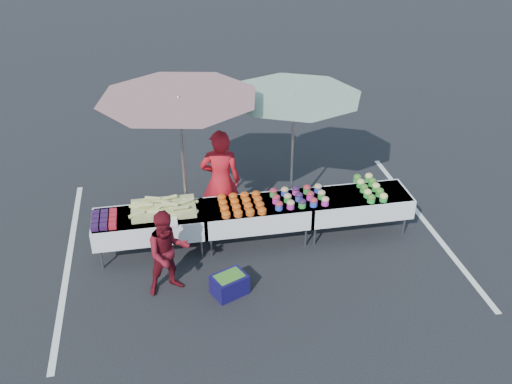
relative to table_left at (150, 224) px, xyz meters
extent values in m
plane|color=black|center=(1.80, 0.00, -0.58)|extent=(80.00, 80.00, 0.00)
cube|color=silver|center=(-1.40, 0.00, -0.58)|extent=(0.10, 5.00, 0.00)
cube|color=silver|center=(5.00, 0.00, -0.58)|extent=(0.10, 5.00, 0.00)
cube|color=white|center=(0.00, 0.00, 0.15)|extent=(1.80, 0.75, 0.04)
cube|color=white|center=(0.00, 0.00, -0.01)|extent=(1.86, 0.81, 0.36)
cylinder|color=slate|center=(-0.82, -0.29, -0.39)|extent=(0.04, 0.04, 0.39)
cylinder|color=slate|center=(-0.82, 0.29, -0.39)|extent=(0.04, 0.04, 0.39)
cylinder|color=slate|center=(0.82, -0.29, -0.39)|extent=(0.04, 0.04, 0.39)
cylinder|color=slate|center=(0.82, 0.29, -0.39)|extent=(0.04, 0.04, 0.39)
cube|color=white|center=(1.80, 0.00, 0.15)|extent=(1.80, 0.75, 0.04)
cube|color=white|center=(1.80, 0.00, -0.01)|extent=(1.86, 0.81, 0.36)
cylinder|color=slate|center=(0.98, -0.29, -0.39)|extent=(0.04, 0.04, 0.39)
cylinder|color=slate|center=(0.98, 0.29, -0.39)|extent=(0.04, 0.04, 0.39)
cylinder|color=slate|center=(2.62, -0.29, -0.39)|extent=(0.04, 0.04, 0.39)
cylinder|color=slate|center=(2.62, 0.29, -0.39)|extent=(0.04, 0.04, 0.39)
cube|color=white|center=(3.60, 0.00, 0.15)|extent=(1.80, 0.75, 0.04)
cube|color=white|center=(3.60, 0.00, -0.01)|extent=(1.86, 0.81, 0.36)
cylinder|color=slate|center=(2.78, -0.29, -0.39)|extent=(0.04, 0.04, 0.39)
cylinder|color=slate|center=(2.78, 0.29, -0.39)|extent=(0.04, 0.04, 0.39)
cylinder|color=slate|center=(4.42, -0.29, -0.39)|extent=(0.04, 0.04, 0.39)
cylinder|color=slate|center=(4.42, 0.29, -0.39)|extent=(0.04, 0.04, 0.39)
cube|color=black|center=(-0.85, -0.27, 0.21)|extent=(0.12, 0.12, 0.08)
cube|color=black|center=(-0.85, -0.13, 0.21)|extent=(0.12, 0.12, 0.08)
cube|color=black|center=(-0.85, 0.01, 0.21)|extent=(0.12, 0.12, 0.08)
cube|color=black|center=(-0.85, 0.15, 0.21)|extent=(0.12, 0.12, 0.08)
cube|color=black|center=(-0.71, -0.27, 0.21)|extent=(0.12, 0.12, 0.08)
cube|color=black|center=(-0.71, -0.13, 0.21)|extent=(0.12, 0.12, 0.08)
cube|color=black|center=(-0.71, 0.01, 0.21)|extent=(0.12, 0.12, 0.08)
cube|color=black|center=(-0.71, 0.15, 0.21)|extent=(0.12, 0.12, 0.08)
cube|color=maroon|center=(-0.57, -0.27, 0.21)|extent=(0.12, 0.12, 0.08)
cube|color=maroon|center=(-0.57, -0.13, 0.21)|extent=(0.12, 0.12, 0.08)
cube|color=maroon|center=(-0.57, 0.01, 0.21)|extent=(0.12, 0.12, 0.08)
cube|color=maroon|center=(-0.57, 0.15, 0.21)|extent=(0.12, 0.12, 0.08)
cube|color=#9FB05A|center=(0.25, 0.05, 0.24)|extent=(1.05, 0.55, 0.14)
cylinder|color=#9FB05A|center=(0.55, 0.20, 0.27)|extent=(0.27, 0.09, 0.10)
cylinder|color=#9FB05A|center=(-0.13, 0.10, 0.34)|extent=(0.27, 0.14, 0.07)
cylinder|color=#9FB05A|center=(0.36, -0.06, 0.38)|extent=(0.27, 0.14, 0.09)
cylinder|color=#9FB05A|center=(-0.17, 0.08, 0.28)|extent=(0.27, 0.15, 0.10)
cylinder|color=#9FB05A|center=(0.07, -0.01, 0.33)|extent=(0.27, 0.15, 0.08)
cylinder|color=#9FB05A|center=(0.21, 0.09, 0.36)|extent=(0.27, 0.10, 0.10)
cylinder|color=#9FB05A|center=(0.21, -0.03, 0.36)|extent=(0.27, 0.07, 0.08)
cylinder|color=#9FB05A|center=(0.12, -0.13, 0.31)|extent=(0.27, 0.14, 0.09)
cylinder|color=#9FB05A|center=(0.09, 0.25, 0.34)|extent=(0.27, 0.12, 0.08)
cylinder|color=#9FB05A|center=(0.71, 0.14, 0.29)|extent=(0.27, 0.16, 0.08)
cylinder|color=#9FB05A|center=(-0.06, 0.01, 0.34)|extent=(0.27, 0.11, 0.07)
cylinder|color=#9FB05A|center=(0.16, -0.18, 0.27)|extent=(0.27, 0.10, 0.07)
cylinder|color=#9FB05A|center=(0.36, 0.19, 0.35)|extent=(0.27, 0.12, 0.08)
cylinder|color=#9FB05A|center=(-0.18, -0.17, 0.31)|extent=(0.27, 0.15, 0.08)
cylinder|color=#9FB05A|center=(-0.09, 0.09, 0.36)|extent=(0.27, 0.10, 0.08)
cylinder|color=#9FB05A|center=(0.46, 0.00, 0.32)|extent=(0.27, 0.16, 0.10)
cylinder|color=#9FB05A|center=(-0.03, -0.02, 0.38)|extent=(0.27, 0.12, 0.09)
cylinder|color=#9FB05A|center=(0.52, -0.18, 0.37)|extent=(0.27, 0.09, 0.07)
cylinder|color=#9FB05A|center=(0.58, -0.15, 0.30)|extent=(0.27, 0.10, 0.09)
cylinder|color=#9FB05A|center=(0.50, -0.09, 0.28)|extent=(0.27, 0.12, 0.09)
cylinder|color=#9FB05A|center=(0.35, 0.28, 0.27)|extent=(0.27, 0.10, 0.08)
cylinder|color=#9FB05A|center=(0.63, 0.03, 0.34)|extent=(0.27, 0.14, 0.10)
cylinder|color=#9FB05A|center=(0.56, 0.25, 0.27)|extent=(0.27, 0.12, 0.07)
cylinder|color=#9FB05A|center=(0.50, 0.23, 0.27)|extent=(0.27, 0.07, 0.10)
cylinder|color=#9FB05A|center=(0.67, -0.19, 0.27)|extent=(0.27, 0.09, 0.10)
cube|color=white|center=(0.30, -0.30, 0.19)|extent=(0.30, 0.25, 0.05)
cylinder|color=#CA5016|center=(1.25, -0.28, 0.19)|extent=(0.15, 0.15, 0.05)
ellipsoid|color=#D4530C|center=(1.25, -0.28, 0.23)|extent=(0.15, 0.15, 0.08)
cylinder|color=#CA5016|center=(1.25, -0.10, 0.19)|extent=(0.15, 0.15, 0.05)
ellipsoid|color=#D4530C|center=(1.25, -0.10, 0.23)|extent=(0.15, 0.15, 0.08)
cylinder|color=#CA5016|center=(1.25, 0.08, 0.19)|extent=(0.15, 0.15, 0.05)
ellipsoid|color=#D4530C|center=(1.25, 0.08, 0.23)|extent=(0.15, 0.15, 0.08)
cylinder|color=#CA5016|center=(1.25, 0.26, 0.19)|extent=(0.15, 0.15, 0.05)
ellipsoid|color=#D4530C|center=(1.25, 0.26, 0.23)|extent=(0.15, 0.15, 0.08)
cylinder|color=#CA5016|center=(1.45, -0.28, 0.19)|extent=(0.15, 0.15, 0.05)
ellipsoid|color=#D4530C|center=(1.45, -0.28, 0.23)|extent=(0.15, 0.15, 0.08)
cylinder|color=#CA5016|center=(1.45, -0.10, 0.19)|extent=(0.15, 0.15, 0.05)
ellipsoid|color=#D4530C|center=(1.45, -0.10, 0.23)|extent=(0.15, 0.15, 0.08)
cylinder|color=#CA5016|center=(1.45, 0.08, 0.19)|extent=(0.15, 0.15, 0.05)
ellipsoid|color=#D4530C|center=(1.45, 0.08, 0.23)|extent=(0.15, 0.15, 0.08)
cylinder|color=#CA5016|center=(1.45, 0.26, 0.19)|extent=(0.15, 0.15, 0.05)
ellipsoid|color=#D4530C|center=(1.45, 0.26, 0.23)|extent=(0.15, 0.15, 0.08)
cylinder|color=#CA5016|center=(1.65, -0.28, 0.19)|extent=(0.15, 0.15, 0.05)
ellipsoid|color=#D4530C|center=(1.65, -0.28, 0.23)|extent=(0.15, 0.15, 0.08)
cylinder|color=#CA5016|center=(1.65, -0.10, 0.19)|extent=(0.15, 0.15, 0.05)
ellipsoid|color=#D4530C|center=(1.65, -0.10, 0.23)|extent=(0.15, 0.15, 0.08)
cylinder|color=#CA5016|center=(1.65, 0.08, 0.19)|extent=(0.15, 0.15, 0.05)
ellipsoid|color=#D4530C|center=(1.65, 0.08, 0.23)|extent=(0.15, 0.15, 0.08)
cylinder|color=#CA5016|center=(1.65, 0.26, 0.19)|extent=(0.15, 0.15, 0.05)
ellipsoid|color=#D4530C|center=(1.65, 0.26, 0.23)|extent=(0.15, 0.15, 0.08)
cylinder|color=#CA5016|center=(1.85, -0.28, 0.19)|extent=(0.15, 0.15, 0.05)
ellipsoid|color=#D4530C|center=(1.85, -0.28, 0.23)|extent=(0.15, 0.15, 0.08)
cylinder|color=#CA5016|center=(1.85, -0.10, 0.19)|extent=(0.15, 0.15, 0.05)
ellipsoid|color=#D4530C|center=(1.85, -0.10, 0.23)|extent=(0.15, 0.15, 0.08)
cylinder|color=#CA5016|center=(1.85, 0.08, 0.19)|extent=(0.15, 0.15, 0.05)
ellipsoid|color=#D4530C|center=(1.85, 0.08, 0.23)|extent=(0.15, 0.15, 0.08)
cylinder|color=#CA5016|center=(1.85, 0.26, 0.19)|extent=(0.15, 0.15, 0.05)
ellipsoid|color=#D4530C|center=(1.85, 0.26, 0.23)|extent=(0.15, 0.15, 0.08)
cylinder|color=blue|center=(2.15, -0.22, 0.22)|extent=(0.13, 0.13, 0.10)
ellipsoid|color=maroon|center=(2.15, -0.22, 0.28)|extent=(0.14, 0.14, 0.10)
cylinder|color=#C82B9F|center=(2.15, 0.00, 0.22)|extent=(0.13, 0.13, 0.10)
ellipsoid|color=maroon|center=(2.15, 0.00, 0.28)|extent=(0.14, 0.14, 0.10)
cylinder|color=green|center=(2.15, 0.22, 0.22)|extent=(0.13, 0.13, 0.10)
ellipsoid|color=maroon|center=(2.15, 0.22, 0.28)|extent=(0.14, 0.14, 0.10)
cylinder|color=#C82B9F|center=(2.35, -0.22, 0.22)|extent=(0.13, 0.13, 0.10)
ellipsoid|color=tan|center=(2.35, -0.22, 0.28)|extent=(0.14, 0.14, 0.10)
cylinder|color=green|center=(2.35, 0.00, 0.22)|extent=(0.13, 0.13, 0.10)
ellipsoid|color=tan|center=(2.35, 0.00, 0.28)|extent=(0.14, 0.14, 0.10)
cylinder|color=blue|center=(2.35, 0.22, 0.22)|extent=(0.13, 0.13, 0.10)
ellipsoid|color=tan|center=(2.35, 0.22, 0.28)|extent=(0.14, 0.14, 0.10)
cylinder|color=green|center=(2.55, -0.22, 0.22)|extent=(0.13, 0.13, 0.10)
ellipsoid|color=#29122E|center=(2.55, -0.22, 0.28)|extent=(0.14, 0.14, 0.10)
cylinder|color=blue|center=(2.55, 0.00, 0.22)|extent=(0.13, 0.13, 0.10)
ellipsoid|color=#29122E|center=(2.55, 0.00, 0.28)|extent=(0.14, 0.14, 0.10)
cylinder|color=#C82B9F|center=(2.55, 0.22, 0.22)|extent=(0.13, 0.13, 0.10)
ellipsoid|color=#29122E|center=(2.55, 0.22, 0.28)|extent=(0.14, 0.14, 0.10)
cylinder|color=blue|center=(2.75, -0.22, 0.22)|extent=(0.13, 0.13, 0.10)
ellipsoid|color=maroon|center=(2.75, -0.22, 0.28)|extent=(0.14, 0.14, 0.10)
cylinder|color=#C82B9F|center=(2.75, 0.00, 0.22)|extent=(0.13, 0.13, 0.10)
ellipsoid|color=maroon|center=(2.75, 0.00, 0.28)|extent=(0.14, 0.14, 0.10)
cylinder|color=green|center=(2.75, 0.22, 0.22)|extent=(0.13, 0.13, 0.10)
ellipsoid|color=maroon|center=(2.75, 0.22, 0.28)|extent=(0.14, 0.14, 0.10)
cylinder|color=#C82B9F|center=(2.95, -0.22, 0.22)|extent=(0.13, 0.13, 0.10)
ellipsoid|color=tan|center=(2.95, -0.22, 0.28)|extent=(0.14, 0.14, 0.10)
cylinder|color=green|center=(2.95, 0.00, 0.22)|extent=(0.13, 0.13, 0.10)
ellipsoid|color=tan|center=(2.95, 0.00, 0.28)|extent=(0.14, 0.14, 0.10)
cylinder|color=blue|center=(2.95, 0.22, 0.22)|extent=(0.13, 0.13, 0.10)
ellipsoid|color=tan|center=(2.95, 0.22, 0.28)|extent=(0.14, 0.14, 0.10)
cylinder|color=green|center=(3.75, -0.28, 0.21)|extent=(0.14, 0.14, 0.08)
ellipsoid|color=#447A20|center=(3.75, -0.28, 0.26)|extent=(0.14, 0.14, 0.11)
cylinder|color=green|center=(3.75, -0.10, 0.21)|extent=(0.14, 0.14, 0.08)
ellipsoid|color=#D4DD63|center=(3.75, -0.10, 0.26)|extent=(0.14, 0.14, 0.11)
cylinder|color=green|center=(3.75, 0.08, 0.21)|extent=(0.14, 0.14, 0.08)
ellipsoid|color=#447A20|center=(3.75, 0.08, 0.26)|extent=(0.14, 0.14, 0.11)
cylinder|color=green|center=(3.75, 0.26, 0.21)|extent=(0.14, 0.14, 0.08)
ellipsoid|color=#D4DD63|center=(3.75, 0.26, 0.26)|extent=(0.14, 0.14, 0.11)
cylinder|color=green|center=(3.75, 0.44, 0.21)|extent=(0.14, 0.14, 0.08)
ellipsoid|color=#447A20|center=(3.75, 0.44, 0.26)|extent=(0.14, 0.14, 0.11)
cylinder|color=green|center=(3.97, -0.28, 0.21)|extent=(0.14, 0.14, 0.08)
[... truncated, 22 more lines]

